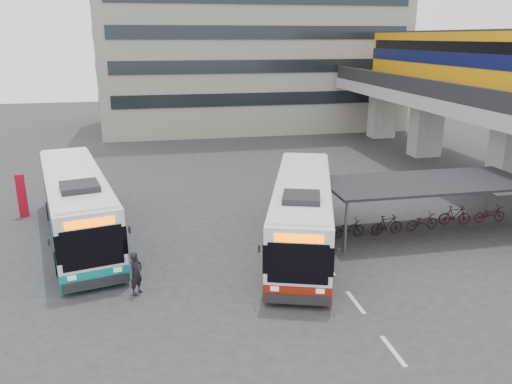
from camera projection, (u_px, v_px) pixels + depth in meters
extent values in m
plane|color=#28282B|center=(270.00, 272.00, 20.46)|extent=(120.00, 120.00, 0.00)
cube|color=gray|center=(511.00, 155.00, 30.51)|extent=(2.20, 1.60, 4.60)
cube|color=gray|center=(426.00, 127.00, 39.86)|extent=(2.20, 1.60, 4.60)
cube|color=gray|center=(382.00, 113.00, 47.34)|extent=(2.20, 1.60, 4.60)
cube|color=gray|center=(477.00, 102.00, 33.43)|extent=(8.00, 32.00, 0.90)
cube|color=black|center=(427.00, 88.00, 32.41)|extent=(0.35, 32.00, 1.10)
cube|color=#C7820B|center=(450.00, 60.00, 36.08)|extent=(2.90, 20.00, 3.90)
cube|color=#0A0E37|center=(451.00, 57.00, 36.02)|extent=(2.98, 20.02, 0.90)
cube|color=black|center=(452.00, 46.00, 35.78)|extent=(2.96, 19.20, 0.70)
cube|color=black|center=(453.00, 32.00, 35.50)|extent=(2.70, 19.60, 0.25)
cylinder|color=#595B60|center=(320.00, 202.00, 25.30)|extent=(0.12, 0.12, 2.40)
cylinder|color=#595B60|center=(488.00, 191.00, 27.13)|extent=(0.12, 0.12, 2.40)
cylinder|color=#595B60|center=(346.00, 228.00, 21.93)|extent=(0.12, 0.12, 2.40)
cube|color=black|center=(427.00, 182.00, 24.15)|extent=(10.00, 4.00, 0.12)
imported|color=black|center=(347.00, 228.00, 23.99)|extent=(1.71, 0.60, 0.90)
imported|color=black|center=(385.00, 224.00, 24.36)|extent=(1.66, 0.47, 1.00)
imported|color=black|center=(423.00, 222.00, 24.75)|extent=(1.71, 0.60, 0.90)
imported|color=black|center=(459.00, 218.00, 25.12)|extent=(1.66, 0.47, 1.00)
imported|color=#350C0F|center=(494.00, 216.00, 25.52)|extent=(1.71, 0.60, 0.90)
cube|color=gray|center=(249.00, 4.00, 51.54)|extent=(30.00, 15.00, 25.00)
cube|color=beige|center=(393.00, 351.00, 15.32)|extent=(0.15, 1.60, 0.01)
cube|color=beige|center=(355.00, 302.00, 18.13)|extent=(0.15, 1.60, 0.01)
cube|color=beige|center=(328.00, 267.00, 20.93)|extent=(0.15, 1.60, 0.01)
cube|color=white|center=(302.00, 210.00, 22.58)|extent=(5.81, 11.54, 2.60)
cube|color=maroon|center=(301.00, 235.00, 22.94)|extent=(5.86, 11.59, 0.71)
cube|color=black|center=(302.00, 208.00, 22.55)|extent=(5.88, 11.57, 1.09)
cube|color=#FF6800|center=(299.00, 238.00, 16.91)|extent=(1.63, 0.60, 0.28)
cube|color=black|center=(301.00, 198.00, 19.44)|extent=(1.84, 1.89, 0.26)
cylinder|color=black|center=(270.00, 269.00, 19.63)|extent=(0.56, 0.99, 0.95)
cylinder|color=black|center=(325.00, 213.00, 25.85)|extent=(0.56, 0.99, 0.95)
cube|color=white|center=(77.00, 202.00, 23.44)|extent=(5.05, 12.03, 2.70)
cube|color=#0E807E|center=(79.00, 227.00, 23.81)|extent=(5.10, 12.08, 0.74)
cube|color=black|center=(76.00, 200.00, 23.40)|extent=(5.11, 12.06, 1.13)
cube|color=#FF6800|center=(90.00, 223.00, 18.02)|extent=(1.72, 0.47, 0.29)
cube|color=black|center=(80.00, 187.00, 20.41)|extent=(1.81, 1.86, 0.27)
cylinder|color=black|center=(59.00, 264.00, 20.09)|extent=(0.50, 1.02, 0.98)
cylinder|color=black|center=(96.00, 205.00, 27.15)|extent=(0.50, 1.02, 0.98)
imported|color=black|center=(136.00, 273.00, 18.50)|extent=(0.69, 0.73, 1.68)
cube|color=#B20B21|center=(22.00, 196.00, 26.46)|extent=(0.49, 0.23, 2.33)
cube|color=white|center=(20.00, 185.00, 26.28)|extent=(0.50, 0.14, 0.47)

